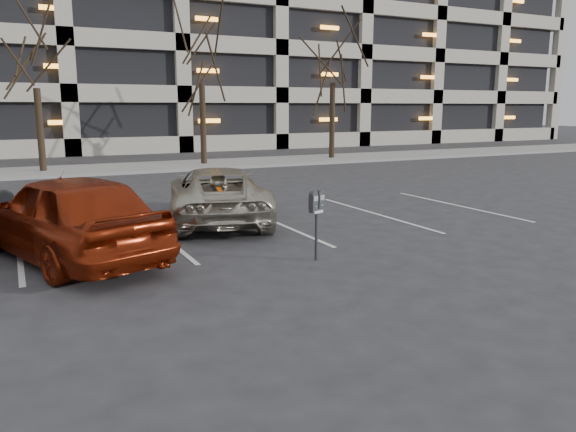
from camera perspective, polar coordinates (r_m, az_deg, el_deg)
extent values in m
plane|color=#28282B|center=(10.76, -2.45, -3.72)|extent=(140.00, 140.00, 0.00)
cube|color=gray|center=(26.00, -16.96, 4.63)|extent=(80.00, 4.00, 0.12)
cube|color=silver|center=(12.13, -25.65, -3.09)|extent=(0.10, 5.20, 0.00)
cube|color=silver|center=(12.45, -12.69, -1.92)|extent=(0.10, 5.20, 0.00)
cube|color=silver|center=(13.36, -0.96, -0.77)|extent=(0.10, 5.20, 0.00)
cube|color=silver|center=(14.75, 8.91, 0.23)|extent=(0.10, 5.20, 0.00)
cube|color=silver|center=(16.51, 16.88, 1.03)|extent=(0.10, 5.20, 0.00)
cube|color=black|center=(46.86, -6.19, 18.64)|extent=(49.92, 19.20, 18.00)
cylinder|color=black|center=(25.57, -23.87, 7.87)|extent=(0.28, 0.28, 3.49)
cylinder|color=black|center=(26.82, -8.63, 9.11)|extent=(0.28, 0.28, 3.81)
cylinder|color=black|center=(29.71, 4.50, 9.52)|extent=(0.28, 0.28, 3.96)
cylinder|color=black|center=(10.12, 2.89, -2.04)|extent=(0.06, 0.06, 0.90)
cube|color=black|center=(10.02, 2.92, 0.58)|extent=(0.32, 0.19, 0.06)
cube|color=silver|center=(9.99, 3.15, 0.42)|extent=(0.21, 0.08, 0.05)
cube|color=gray|center=(9.88, 2.87, 1.78)|extent=(0.10, 0.04, 0.09)
cube|color=gray|center=(10.01, 3.52, 1.89)|extent=(0.10, 0.04, 0.09)
imported|color=#B7B19C|center=(13.64, -7.19, 2.19)|extent=(3.35, 5.17, 1.33)
cube|color=#F54F05|center=(12.66, -7.51, 4.55)|extent=(0.10, 0.20, 0.01)
imported|color=maroon|center=(10.81, -21.39, -0.01)|extent=(3.35, 5.11, 1.62)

